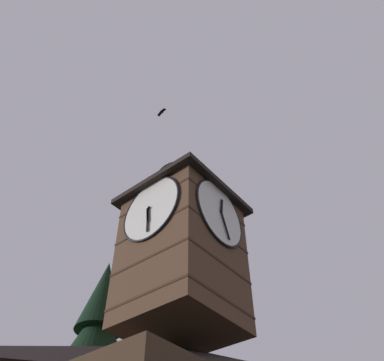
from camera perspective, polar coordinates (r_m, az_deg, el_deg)
The scene contains 2 objects.
clock_tower at distance 17.94m, azimuth -1.33°, elevation -8.80°, with size 4.65×4.65×9.01m.
flying_bird_high at distance 23.84m, azimuth -4.14°, elevation 9.28°, with size 0.26×0.66×0.12m.
Camera 1 is at (10.58, 8.71, 1.66)m, focal length 39.27 mm.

